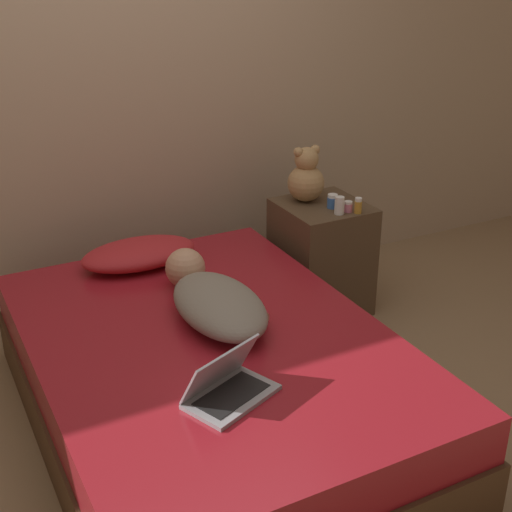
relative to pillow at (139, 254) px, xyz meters
The scene contains 12 objects.
ground_plane 0.91m from the pillow, 88.02° to the right, with size 12.00×12.00×0.00m, color #937551.
wall_back 0.94m from the pillow, 86.88° to the left, with size 8.00×0.06×2.60m.
bed 0.81m from the pillow, 88.02° to the right, with size 1.37×1.94×0.43m.
nightstand 1.01m from the pillow, ahead, with size 0.43×0.45×0.60m.
pillow is the anchor object (origin of this frame).
person_lying 0.64m from the pillow, 79.84° to the right, with size 0.35×0.76×0.18m.
laptop 1.17m from the pillow, 94.27° to the right, with size 0.37×0.30×0.19m.
teddy_bear 0.97m from the pillow, ahead, with size 0.19×0.19×0.30m.
bottle_pink 1.08m from the pillow, 12.62° to the right, with size 0.04×0.04×0.06m.
bottle_blue 1.02m from the pillow, ahead, with size 0.06×0.06×0.07m.
bottle_amber 1.12m from the pillow, 14.22° to the right, with size 0.04×0.04×0.08m.
bottle_white 1.02m from the pillow, 13.65° to the right, with size 0.05×0.05×0.09m.
Camera 1 is at (-0.97, -2.26, 1.88)m, focal length 50.00 mm.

